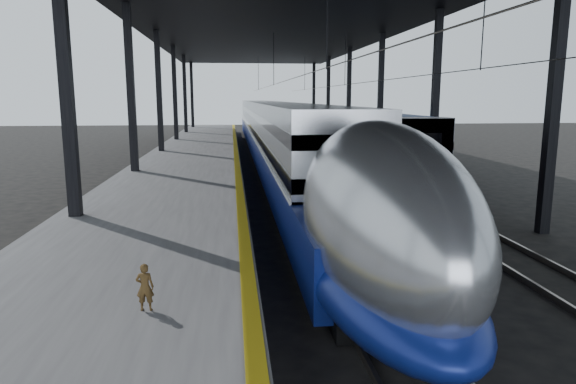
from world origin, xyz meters
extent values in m
plane|color=black|center=(0.00, 0.00, 0.00)|extent=(160.00, 160.00, 0.00)
cube|color=#4C4C4F|center=(-3.50, 20.00, 0.50)|extent=(6.00, 80.00, 1.00)
cube|color=gold|center=(-0.70, 20.00, 1.00)|extent=(0.30, 80.00, 0.01)
cube|color=slate|center=(1.28, 20.00, 0.08)|extent=(0.08, 80.00, 0.16)
cube|color=slate|center=(2.72, 20.00, 0.08)|extent=(0.08, 80.00, 0.16)
cube|color=slate|center=(6.28, 20.00, 0.08)|extent=(0.08, 80.00, 0.16)
cube|color=slate|center=(7.72, 20.00, 0.08)|extent=(0.08, 80.00, 0.16)
cube|color=black|center=(-5.80, 5.00, 4.50)|extent=(0.35, 0.35, 9.00)
cube|color=black|center=(9.60, 5.00, 4.50)|extent=(0.35, 0.35, 9.00)
cube|color=black|center=(-5.80, 15.00, 4.50)|extent=(0.35, 0.35, 9.00)
cube|color=black|center=(9.60, 15.00, 4.50)|extent=(0.35, 0.35, 9.00)
cube|color=black|center=(-5.80, 25.00, 4.50)|extent=(0.35, 0.35, 9.00)
cube|color=black|center=(9.60, 25.00, 4.50)|extent=(0.35, 0.35, 9.00)
cube|color=black|center=(-5.80, 35.00, 4.50)|extent=(0.35, 0.35, 9.00)
cube|color=black|center=(9.60, 35.00, 4.50)|extent=(0.35, 0.35, 9.00)
cube|color=black|center=(-5.80, 45.00, 4.50)|extent=(0.35, 0.35, 9.00)
cube|color=black|center=(9.60, 45.00, 4.50)|extent=(0.35, 0.35, 9.00)
cube|color=black|center=(-5.80, 55.00, 4.50)|extent=(0.35, 0.35, 9.00)
cube|color=black|center=(9.60, 55.00, 4.50)|extent=(0.35, 0.35, 9.00)
cube|color=black|center=(1.90, 20.00, 9.25)|extent=(18.00, 75.00, 0.45)
cylinder|color=slate|center=(2.00, 20.00, 5.50)|extent=(0.03, 74.00, 0.03)
cylinder|color=slate|center=(7.00, 20.00, 5.50)|extent=(0.03, 74.00, 0.03)
cube|color=#B0B2B7|center=(2.00, 30.46, 2.29)|extent=(2.89, 57.00, 3.98)
cube|color=navy|center=(2.00, 28.96, 1.05)|extent=(2.97, 62.00, 1.54)
cube|color=silver|center=(2.00, 30.46, 1.84)|extent=(2.99, 57.00, 0.10)
cube|color=black|center=(2.00, 30.46, 3.44)|extent=(2.93, 57.00, 0.42)
cube|color=black|center=(2.00, 30.46, 2.29)|extent=(2.93, 57.00, 0.42)
ellipsoid|color=#B0B2B7|center=(2.00, -1.04, 2.14)|extent=(2.89, 8.40, 3.98)
ellipsoid|color=navy|center=(2.00, -1.04, 1.00)|extent=(2.97, 8.40, 1.69)
ellipsoid|color=black|center=(2.00, -3.64, 2.94)|extent=(1.49, 2.20, 0.90)
cube|color=black|center=(2.00, -1.04, 0.20)|extent=(2.19, 2.60, 0.40)
cube|color=black|center=(2.00, 20.96, 0.20)|extent=(2.19, 2.60, 0.40)
cube|color=navy|center=(7.00, 18.69, 1.92)|extent=(2.68, 18.00, 3.64)
cube|color=#93959B|center=(7.00, 10.29, 1.92)|extent=(2.73, 1.20, 3.69)
cube|color=black|center=(7.00, 9.67, 2.73)|extent=(1.63, 0.06, 0.81)
cube|color=#B5210D|center=(7.00, 9.67, 1.48)|extent=(1.15, 0.06, 0.53)
cube|color=#93959B|center=(7.00, 37.69, 1.92)|extent=(2.68, 18.00, 3.64)
cube|color=#93959B|center=(7.00, 56.69, 1.92)|extent=(2.68, 18.00, 3.64)
cube|color=black|center=(7.00, 12.69, 0.18)|extent=(2.11, 2.40, 0.36)
cube|color=black|center=(7.00, 34.69, 0.18)|extent=(2.11, 2.40, 0.36)
imported|color=#483318|center=(-2.48, -2.61, 1.42)|extent=(0.31, 0.22, 0.83)
camera|label=1|loc=(-0.97, -11.07, 4.57)|focal=32.00mm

